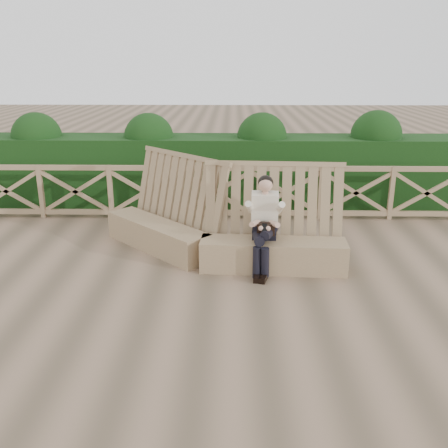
{
  "coord_description": "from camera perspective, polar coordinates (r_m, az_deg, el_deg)",
  "views": [
    {
      "loc": [
        0.37,
        -6.34,
        3.14
      ],
      "look_at": [
        0.24,
        0.4,
        0.9
      ],
      "focal_mm": 40.0,
      "sensor_mm": 36.0,
      "label": 1
    }
  ],
  "objects": [
    {
      "name": "hedge",
      "position": [
        11.3,
        -0.84,
        6.18
      ],
      "size": [
        12.0,
        1.2,
        1.5
      ],
      "primitive_type": "cube",
      "color": "black",
      "rests_on": "ground"
    },
    {
      "name": "guardrail",
      "position": [
        10.18,
        -1.05,
        3.66
      ],
      "size": [
        10.1,
        0.09,
        1.1
      ],
      "color": "#907354",
      "rests_on": "ground"
    },
    {
      "name": "woman",
      "position": [
        7.63,
        4.62,
        0.39
      ],
      "size": [
        0.43,
        0.89,
        1.47
      ],
      "rotation": [
        0.0,
        0.0,
        -0.06
      ],
      "color": "black",
      "rests_on": "ground"
    },
    {
      "name": "bench",
      "position": [
        8.18,
        -1.12,
        -1.13
      ],
      "size": [
        4.04,
        2.31,
        1.61
      ],
      "rotation": [
        0.0,
        0.0,
        -0.36
      ],
      "color": "#876C4D",
      "rests_on": "ground"
    },
    {
      "name": "ground",
      "position": [
        7.08,
        -2.06,
        -7.94
      ],
      "size": [
        60.0,
        60.0,
        0.0
      ],
      "primitive_type": "plane",
      "color": "brown",
      "rests_on": "ground"
    }
  ]
}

